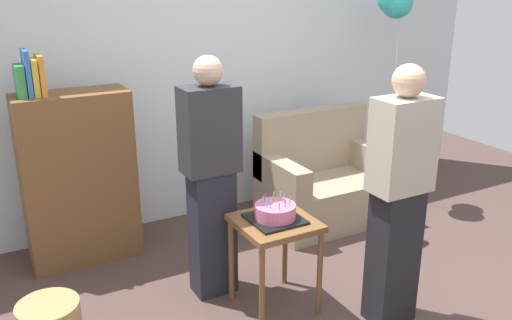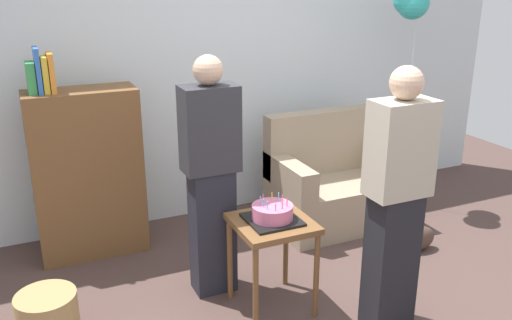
# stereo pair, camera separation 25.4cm
# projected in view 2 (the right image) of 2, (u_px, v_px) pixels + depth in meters

# --- Properties ---
(wall_back) EXTENTS (6.00, 0.10, 2.70)m
(wall_back) POSITION_uv_depth(u_px,v_px,m) (212.00, 64.00, 4.75)
(wall_back) COLOR silver
(wall_back) RESTS_ON ground_plane
(couch) EXTENTS (1.10, 0.70, 0.96)m
(couch) POSITION_uv_depth(u_px,v_px,m) (334.00, 185.00, 4.80)
(couch) COLOR gray
(couch) RESTS_ON ground_plane
(bookshelf) EXTENTS (0.80, 0.36, 1.62)m
(bookshelf) POSITION_uv_depth(u_px,v_px,m) (87.00, 172.00, 4.16)
(bookshelf) COLOR brown
(bookshelf) RESTS_ON ground_plane
(side_table) EXTENTS (0.48, 0.48, 0.62)m
(side_table) POSITION_uv_depth(u_px,v_px,m) (272.00, 235.00, 3.47)
(side_table) COLOR brown
(side_table) RESTS_ON ground_plane
(birthday_cake) EXTENTS (0.32, 0.32, 0.17)m
(birthday_cake) POSITION_uv_depth(u_px,v_px,m) (272.00, 213.00, 3.42)
(birthday_cake) COLOR black
(birthday_cake) RESTS_ON side_table
(person_blowing_candles) EXTENTS (0.36, 0.22, 1.63)m
(person_blowing_candles) POSITION_uv_depth(u_px,v_px,m) (211.00, 177.00, 3.59)
(person_blowing_candles) COLOR #23232D
(person_blowing_candles) RESTS_ON ground_plane
(person_holding_cake) EXTENTS (0.36, 0.22, 1.63)m
(person_holding_cake) POSITION_uv_depth(u_px,v_px,m) (396.00, 202.00, 3.20)
(person_holding_cake) COLOR black
(person_holding_cake) RESTS_ON ground_plane
(wicker_basket) EXTENTS (0.36, 0.36, 0.30)m
(wicker_basket) POSITION_uv_depth(u_px,v_px,m) (48.00, 317.00, 3.28)
(wicker_basket) COLOR #A88451
(wicker_basket) RESTS_ON ground_plane
(handbag) EXTENTS (0.28, 0.14, 0.20)m
(handbag) POSITION_uv_depth(u_px,v_px,m) (419.00, 238.00, 4.35)
(handbag) COLOR #473328
(handbag) RESTS_ON ground_plane
(balloon_bunch) EXTENTS (0.39, 0.38, 2.04)m
(balloon_bunch) POSITION_uv_depth(u_px,v_px,m) (412.00, 0.00, 4.63)
(balloon_bunch) COLOR silver
(balloon_bunch) RESTS_ON ground_plane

